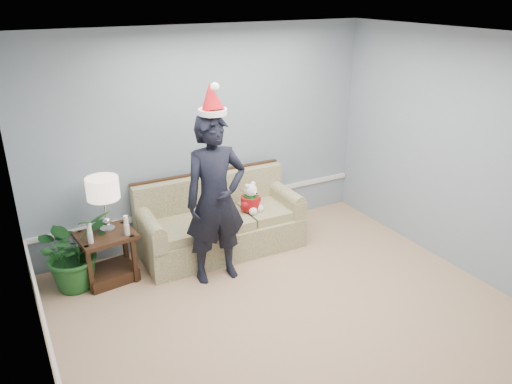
{
  "coord_description": "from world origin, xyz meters",
  "views": [
    {
      "loc": [
        -2.32,
        -3.08,
        3.1
      ],
      "look_at": [
        0.2,
        1.55,
        0.91
      ],
      "focal_mm": 35.0,
      "sensor_mm": 36.0,
      "label": 1
    }
  ],
  "objects": [
    {
      "name": "wainscot_trim",
      "position": [
        -1.18,
        1.18,
        0.45
      ],
      "size": [
        4.49,
        4.99,
        0.06
      ],
      "color": "white",
      "rests_on": "room_shell"
    },
    {
      "name": "teddy_bear",
      "position": [
        0.33,
        1.93,
        0.63
      ],
      "size": [
        0.3,
        0.31,
        0.39
      ],
      "rotation": [
        0.0,
        0.0,
        0.35
      ],
      "color": "white",
      "rests_on": "sofa"
    },
    {
      "name": "houseplant",
      "position": [
        -1.79,
        2.05,
        0.44
      ],
      "size": [
        1.01,
        0.96,
        0.88
      ],
      "primitive_type": "imported",
      "rotation": [
        0.0,
        0.0,
        0.43
      ],
      "color": "#1C5421",
      "rests_on": "room_shell"
    },
    {
      "name": "candle_pair",
      "position": [
        -1.43,
        1.87,
        0.68
      ],
      "size": [
        0.45,
        0.06,
        0.23
      ],
      "color": "silver",
      "rests_on": "side_table"
    },
    {
      "name": "room_shell",
      "position": [
        0.0,
        0.0,
        1.35
      ],
      "size": [
        4.54,
        5.04,
        2.74
      ],
      "color": "tan",
      "rests_on": "ground"
    },
    {
      "name": "sofa",
      "position": [
        -0.03,
        2.08,
        0.33
      ],
      "size": [
        2.01,
        0.89,
        0.93
      ],
      "rotation": [
        0.0,
        0.0,
        -0.02
      ],
      "color": "#4C5C2B",
      "rests_on": "room_shell"
    },
    {
      "name": "santa_hat",
      "position": [
        -0.34,
        1.5,
        2.04
      ],
      "size": [
        0.31,
        0.35,
        0.35
      ],
      "rotation": [
        0.0,
        0.0,
        -0.06
      ],
      "color": "white",
      "rests_on": "man"
    },
    {
      "name": "table_lamp",
      "position": [
        -1.4,
        2.07,
        1.06
      ],
      "size": [
        0.35,
        0.35,
        0.63
      ],
      "color": "silver",
      "rests_on": "side_table"
    },
    {
      "name": "man",
      "position": [
        -0.34,
        1.48,
        0.95
      ],
      "size": [
        0.72,
        0.5,
        1.91
      ],
      "primitive_type": "imported",
      "rotation": [
        0.0,
        0.0,
        -0.06
      ],
      "color": "black",
      "rests_on": "room_shell"
    },
    {
      "name": "side_table",
      "position": [
        -1.44,
        2.0,
        0.23
      ],
      "size": [
        0.65,
        0.57,
        0.58
      ],
      "rotation": [
        0.0,
        0.0,
        0.12
      ],
      "color": "#311B11",
      "rests_on": "room_shell"
    }
  ]
}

